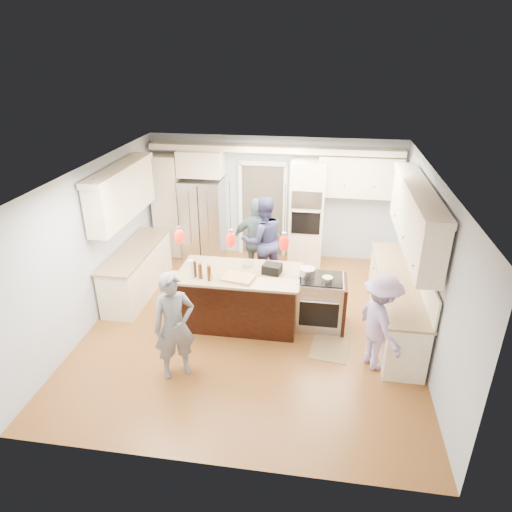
{
  "coord_description": "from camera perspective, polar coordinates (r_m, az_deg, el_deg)",
  "views": [
    {
      "loc": [
        1.07,
        -6.67,
        4.48
      ],
      "look_at": [
        0.0,
        0.35,
        1.15
      ],
      "focal_mm": 32.0,
      "sensor_mm": 36.0,
      "label": 1
    }
  ],
  "objects": [
    {
      "name": "drink_can",
      "position": [
        7.12,
        -5.69,
        -2.61
      ],
      "size": [
        0.07,
        0.07,
        0.12
      ],
      "primitive_type": "cylinder",
      "rotation": [
        0.0,
        0.0,
        -0.08
      ],
      "color": "#B7B7BC",
      "rests_on": "kitchen_island"
    },
    {
      "name": "beer_bottle_b",
      "position": [
        7.09,
        -5.88,
        -2.16
      ],
      "size": [
        0.07,
        0.07,
        0.25
      ],
      "primitive_type": "cylinder",
      "rotation": [
        0.0,
        0.0,
        -0.2
      ],
      "color": "#41220B",
      "rests_on": "kitchen_island"
    },
    {
      "name": "room_shell",
      "position": [
        7.26,
        -0.42,
        3.62
      ],
      "size": [
        5.54,
        6.04,
        2.72
      ],
      "color": "#B2BCC6",
      "rests_on": "ground"
    },
    {
      "name": "right_counter_run",
      "position": [
        7.88,
        17.81,
        -1.92
      ],
      "size": [
        0.64,
        3.1,
        2.51
      ],
      "color": "#FBECCC",
      "rests_on": "ground"
    },
    {
      "name": "pendant_lights",
      "position": [
        6.84,
        -3.16,
        2.08
      ],
      "size": [
        1.75,
        0.15,
        1.03
      ],
      "color": "black",
      "rests_on": "ground"
    },
    {
      "name": "ground_plane",
      "position": [
        8.1,
        -0.38,
        -8.43
      ],
      "size": [
        6.0,
        6.0,
        0.0
      ],
      "primitive_type": "plane",
      "color": "#9A5F2A",
      "rests_on": "ground"
    },
    {
      "name": "kitchen_island",
      "position": [
        7.94,
        -2.07,
        -5.07
      ],
      "size": [
        2.1,
        1.46,
        1.12
      ],
      "color": "black",
      "rests_on": "ground"
    },
    {
      "name": "refrigerator",
      "position": [
        10.31,
        -6.63,
        4.64
      ],
      "size": [
        0.9,
        0.7,
        1.8
      ],
      "primitive_type": "cube",
      "color": "#B7B7BC",
      "rests_on": "ground"
    },
    {
      "name": "person_far_left",
      "position": [
        9.08,
        0.87,
        1.94
      ],
      "size": [
        1.09,
        0.99,
        1.81
      ],
      "primitive_type": "imported",
      "rotation": [
        0.0,
        0.0,
        3.58
      ],
      "color": "navy",
      "rests_on": "ground"
    },
    {
      "name": "water_bottle",
      "position": [
        7.18,
        -8.07,
        -1.66
      ],
      "size": [
        0.09,
        0.09,
        0.31
      ],
      "primitive_type": "cylinder",
      "rotation": [
        0.0,
        0.0,
        0.23
      ],
      "color": "silver",
      "rests_on": "kitchen_island"
    },
    {
      "name": "island_range",
      "position": [
        7.91,
        8.15,
        -5.71
      ],
      "size": [
        0.82,
        0.71,
        0.92
      ],
      "color": "#B7B7BC",
      "rests_on": "ground"
    },
    {
      "name": "cutting_board",
      "position": [
        7.15,
        -2.21,
        -2.74
      ],
      "size": [
        0.54,
        0.43,
        0.04
      ],
      "primitive_type": "cube",
      "rotation": [
        0.0,
        0.0,
        -0.2
      ],
      "color": "#B18051",
      "rests_on": "kitchen_island"
    },
    {
      "name": "pot_small",
      "position": [
        7.56,
        8.91,
        -2.91
      ],
      "size": [
        0.17,
        0.17,
        0.09
      ],
      "primitive_type": "cylinder",
      "color": "#B7B7BC",
      "rests_on": "island_range"
    },
    {
      "name": "back_upper_cabinets",
      "position": [
        10.0,
        -2.16,
        8.79
      ],
      "size": [
        5.3,
        0.61,
        2.54
      ],
      "color": "#FBECCC",
      "rests_on": "ground"
    },
    {
      "name": "beer_bottle_c",
      "position": [
        7.23,
        -7.69,
        -1.62
      ],
      "size": [
        0.08,
        0.08,
        0.27
      ],
      "primitive_type": "cylinder",
      "rotation": [
        0.0,
        0.0,
        -0.3
      ],
      "color": "#41220B",
      "rests_on": "kitchen_island"
    },
    {
      "name": "oven_column",
      "position": [
        9.91,
        6.35,
        5.35
      ],
      "size": [
        0.72,
        0.69,
        2.3
      ],
      "color": "#FBECCC",
      "rests_on": "ground"
    },
    {
      "name": "left_cabinets",
      "position": [
        8.94,
        -15.25,
        1.67
      ],
      "size": [
        0.64,
        2.3,
        2.51
      ],
      "color": "#FBECCC",
      "rests_on": "ground"
    },
    {
      "name": "beer_bottle_a",
      "position": [
        7.16,
        -6.99,
        -1.9
      ],
      "size": [
        0.07,
        0.07,
        0.25
      ],
      "primitive_type": "cylinder",
      "rotation": [
        0.0,
        0.0,
        0.09
      ],
      "color": "#41220B",
      "rests_on": "kitchen_island"
    },
    {
      "name": "pot_large",
      "position": [
        7.68,
        6.44,
        -2.04
      ],
      "size": [
        0.26,
        0.26,
        0.15
      ],
      "primitive_type": "cylinder",
      "color": "#B7B7BC",
      "rests_on": "island_range"
    },
    {
      "name": "person_range_side",
      "position": [
        6.97,
        15.23,
        -8.0
      ],
      "size": [
        0.95,
        1.15,
        1.55
      ],
      "primitive_type": "imported",
      "rotation": [
        0.0,
        0.0,
        2.01
      ],
      "color": "#A088B7",
      "rests_on": "ground"
    },
    {
      "name": "person_bar_end",
      "position": [
        6.66,
        -10.18,
        -8.61
      ],
      "size": [
        0.72,
        0.65,
        1.65
      ],
      "primitive_type": "imported",
      "rotation": [
        0.0,
        0.0,
        0.54
      ],
      "color": "slate",
      "rests_on": "ground"
    },
    {
      "name": "person_far_right",
      "position": [
        9.1,
        0.21,
        1.85
      ],
      "size": [
        1.05,
        0.46,
        1.77
      ],
      "primitive_type": "imported",
      "rotation": [
        0.0,
        0.0,
        3.17
      ],
      "color": "slate",
      "rests_on": "ground"
    },
    {
      "name": "floor_rug",
      "position": [
        7.66,
        9.26,
        -10.97
      ],
      "size": [
        0.69,
        0.92,
        0.01
      ],
      "primitive_type": "cube",
      "rotation": [
        0.0,
        0.0,
        -0.13
      ],
      "color": "#927950",
      "rests_on": "ground"
    }
  ]
}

